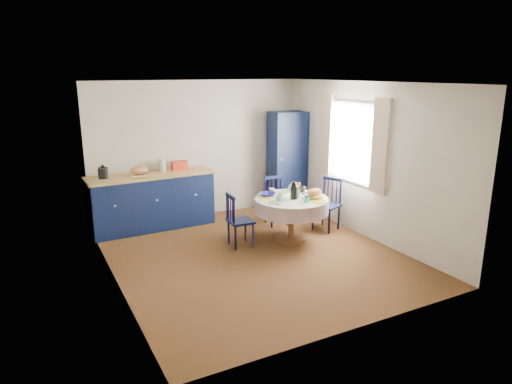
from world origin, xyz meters
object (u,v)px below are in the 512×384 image
Objects in this scene: mug_a at (280,198)px; cobalt_bowl at (268,194)px; chair_left at (238,220)px; chair_far at (276,200)px; kitchen_counter at (152,200)px; mug_b at (307,199)px; dining_table at (292,205)px; mug_c at (302,189)px; pantry_cabinet at (287,161)px; chair_right at (328,204)px; mug_d at (272,191)px.

cobalt_bowl is (-0.03, 0.33, -0.02)m from mug_a.
chair_far is at bearing -53.37° from chair_left.
mug_b is at bearing -47.68° from kitchen_counter.
kitchen_counter reaches higher than mug_a.
chair_left is at bearing 168.81° from dining_table.
mug_b is 0.73× the size of mug_c.
pantry_cabinet is 1.96m from mug_a.
chair_left is 9.01× the size of mug_b.
dining_table reaches higher than mug_b.
chair_right is at bearing -85.25° from chair_left.
mug_c is 0.52× the size of cobalt_bowl.
cobalt_bowl is (-1.14, -1.27, -0.22)m from pantry_cabinet.
pantry_cabinet is 14.86× the size of mug_c.
chair_far is 6.41× the size of mug_a.
kitchen_counter is at bearing 134.11° from mug_b.
chair_left is 0.66m from cobalt_bowl.
chair_right is 1.17m from cobalt_bowl.
chair_far is (2.01, -0.82, -0.06)m from kitchen_counter.
chair_left is 6.36× the size of mug_a.
pantry_cabinet is 2.25× the size of chair_far.
mug_c is (0.34, 0.23, 0.17)m from dining_table.
chair_far is 0.81m from cobalt_bowl.
cobalt_bowl is at bearing -75.56° from chair_left.
pantry_cabinet is at bearing 68.90° from mug_c.
mug_c is (-0.51, -1.32, -0.20)m from pantry_cabinet.
chair_far is 1.06m from mug_a.
mug_c is at bearing 63.78° from mug_b.
dining_table reaches higher than cobalt_bowl.
cobalt_bowl is (-0.63, 0.04, -0.02)m from mug_c.
mug_d is 0.42× the size of cobalt_bowl.
chair_left is at bearing -110.97° from chair_right.
pantry_cabinet is 1.58m from mug_d.
mug_b is 0.59m from mug_c.
chair_right is 3.60× the size of cobalt_bowl.
kitchen_counter is 2.42× the size of chair_right.
chair_right is 0.59m from mug_c.
pantry_cabinet reaches higher than dining_table.
chair_right is at bearing -5.24° from mug_c.
mug_c reaches higher than mug_b.
chair_left is 0.99× the size of chair_far.
chair_left is 0.94× the size of chair_right.
chair_right reaches higher than mug_d.
chair_left reaches higher than mug_d.
pantry_cabinet reaches higher than chair_far.
chair_far is at bearing 63.14° from mug_a.
chair_right is 9.58× the size of mug_b.
chair_far reaches higher than cobalt_bowl.
mug_a reaches higher than mug_d.
kitchen_counter is at bearing -178.79° from pantry_cabinet.
cobalt_bowl is (-1.13, 0.09, 0.28)m from chair_right.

